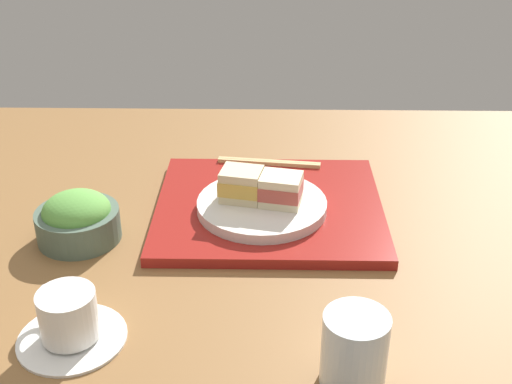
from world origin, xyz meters
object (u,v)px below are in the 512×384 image
(salad_bowl, at_px, (78,219))
(drinking_glass, at_px, (354,350))
(sandwich_plate, at_px, (262,205))
(chopsticks_pair, at_px, (269,162))
(coffee_cup, at_px, (69,320))
(sandwich_far, at_px, (243,184))
(sandwich_near, at_px, (281,190))

(salad_bowl, height_order, drinking_glass, drinking_glass)
(sandwich_plate, relative_size, chopsticks_pair, 1.11)
(chopsticks_pair, xyz_separation_m, coffee_cup, (0.25, 0.47, 0.01))
(sandwich_far, bearing_deg, drinking_glass, 110.48)
(sandwich_plate, xyz_separation_m, chopsticks_pair, (-0.01, -0.17, -0.01))
(sandwich_far, xyz_separation_m, drinking_glass, (-0.14, 0.37, -0.01))
(coffee_cup, bearing_deg, chopsticks_pair, -117.76)
(sandwich_plate, xyz_separation_m, coffee_cup, (0.24, 0.30, 0.00))
(salad_bowl, distance_m, drinking_glass, 0.50)
(drinking_glass, bearing_deg, chopsticks_pair, -79.72)
(sandwich_plate, relative_size, sandwich_far, 2.77)
(sandwich_near, xyz_separation_m, sandwich_far, (0.06, -0.01, 0.00))
(chopsticks_pair, bearing_deg, coffee_cup, 62.24)
(salad_bowl, height_order, chopsticks_pair, salad_bowl)
(sandwich_near, distance_m, chopsticks_pair, 0.18)
(sandwich_plate, height_order, coffee_cup, coffee_cup)
(sandwich_near, height_order, salad_bowl, sandwich_near)
(sandwich_far, relative_size, salad_bowl, 0.59)
(salad_bowl, bearing_deg, chopsticks_pair, -141.53)
(sandwich_near, distance_m, drinking_glass, 0.37)
(salad_bowl, bearing_deg, coffee_cup, 101.67)
(salad_bowl, xyz_separation_m, drinking_glass, (-0.39, 0.30, 0.01))
(salad_bowl, distance_m, coffee_cup, 0.24)
(sandwich_near, bearing_deg, drinking_glass, 102.32)
(sandwich_plate, relative_size, sandwich_near, 2.83)
(sandwich_far, bearing_deg, sandwich_plate, 166.73)
(salad_bowl, xyz_separation_m, chopsticks_pair, (-0.30, -0.24, -0.01))
(sandwich_plate, height_order, sandwich_near, sandwich_near)
(sandwich_near, height_order, chopsticks_pair, sandwich_near)
(sandwich_near, distance_m, sandwich_far, 0.06)
(sandwich_near, relative_size, coffee_cup, 0.55)
(sandwich_plate, distance_m, sandwich_near, 0.05)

